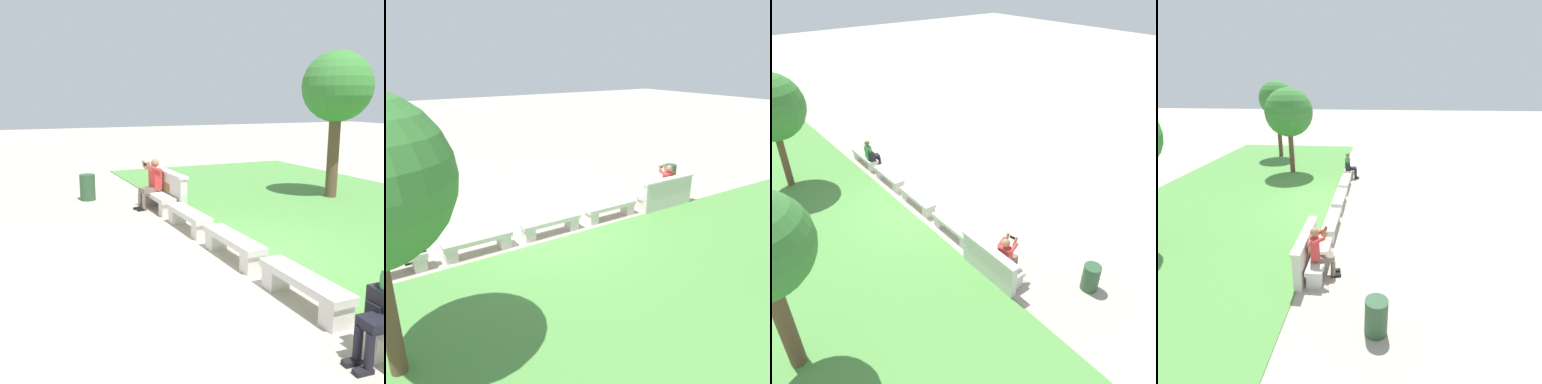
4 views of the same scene
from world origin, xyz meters
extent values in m
plane|color=#B2A593|center=(0.00, 0.00, 0.00)|extent=(80.00, 80.00, 0.00)
cube|color=#518E42|center=(0.00, 4.38, 0.01)|extent=(21.86, 8.00, 0.03)
cube|color=beige|center=(-4.08, 0.00, 0.39)|extent=(1.71, 0.40, 0.12)
cube|color=beige|center=(-4.75, 0.00, 0.17)|extent=(0.28, 0.34, 0.33)
cube|color=beige|center=(-3.40, 0.00, 0.17)|extent=(0.28, 0.34, 0.33)
cube|color=beige|center=(-2.04, 0.00, 0.39)|extent=(1.71, 0.40, 0.12)
cube|color=beige|center=(-2.71, 0.00, 0.17)|extent=(0.28, 0.34, 0.33)
cube|color=beige|center=(-1.36, 0.00, 0.17)|extent=(0.28, 0.34, 0.33)
cube|color=beige|center=(0.00, 0.00, 0.39)|extent=(1.71, 0.40, 0.12)
cube|color=beige|center=(-0.67, 0.00, 0.17)|extent=(0.28, 0.34, 0.33)
cube|color=beige|center=(0.67, 0.00, 0.17)|extent=(0.28, 0.34, 0.33)
cube|color=beige|center=(2.04, 0.00, 0.39)|extent=(1.71, 0.40, 0.12)
cube|color=beige|center=(1.36, 0.00, 0.17)|extent=(0.28, 0.34, 0.33)
cube|color=beige|center=(2.71, 0.00, 0.17)|extent=(0.28, 0.34, 0.33)
cube|color=beige|center=(4.08, 0.00, 0.39)|extent=(1.71, 0.40, 0.12)
cube|color=beige|center=(3.40, 0.00, 0.17)|extent=(0.28, 0.34, 0.33)
cube|color=beige|center=(4.75, 0.00, 0.17)|extent=(0.28, 0.34, 0.33)
cube|color=beige|center=(-4.08, 0.34, 0.47)|extent=(1.95, 0.18, 0.95)
cube|color=silver|center=(-4.08, 0.34, 0.98)|extent=(2.01, 0.24, 0.06)
cube|color=brown|center=(-4.08, 0.24, 0.59)|extent=(0.44, 0.02, 0.22)
cube|color=black|center=(-4.37, -0.46, 0.03)|extent=(0.15, 0.26, 0.06)
cylinder|color=#6B6051|center=(-4.38, -0.39, 0.24)|extent=(0.11, 0.11, 0.42)
cube|color=black|center=(-4.17, -0.42, 0.03)|extent=(0.15, 0.26, 0.06)
cylinder|color=#6B6051|center=(-4.19, -0.35, 0.24)|extent=(0.11, 0.11, 0.42)
cube|color=#6B6051|center=(-4.32, -0.19, 0.51)|extent=(0.38, 0.47, 0.12)
cube|color=#D83838|center=(-4.37, 0.04, 0.79)|extent=(0.38, 0.29, 0.56)
sphere|color=#9E7051|center=(-4.37, 0.04, 1.21)|extent=(0.22, 0.22, 0.22)
cylinder|color=#D83838|center=(-4.54, -0.10, 1.08)|extent=(0.15, 0.32, 0.21)
cylinder|color=#9E7051|center=(-4.44, -0.22, 1.16)|extent=(0.10, 0.19, 0.27)
cylinder|color=#D83838|center=(-4.16, -0.02, 1.08)|extent=(0.15, 0.32, 0.21)
cylinder|color=#9E7051|center=(-4.20, -0.17, 1.16)|extent=(0.13, 0.20, 0.27)
cube|color=black|center=(-4.31, -0.25, 1.20)|extent=(0.15, 0.04, 0.08)
cube|color=black|center=(3.45, -0.41, 0.03)|extent=(0.12, 0.23, 0.06)
cylinder|color=black|center=(3.45, -0.35, 0.24)|extent=(0.10, 0.10, 0.42)
cube|color=black|center=(3.63, -0.43, 0.03)|extent=(0.12, 0.23, 0.06)
cylinder|color=black|center=(3.63, -0.37, 0.24)|extent=(0.10, 0.10, 0.42)
cube|color=black|center=(3.55, -0.18, 0.51)|extent=(0.31, 0.42, 0.12)
cube|color=#3D894C|center=(3.57, 0.04, 0.77)|extent=(0.33, 0.22, 0.52)
sphere|color=brown|center=(3.57, 0.04, 1.16)|extent=(0.20, 0.20, 0.20)
cylinder|color=#3D894C|center=(3.37, 0.04, 0.72)|extent=(0.08, 0.08, 0.48)
cylinder|color=#3D894C|center=(3.77, 0.00, 0.72)|extent=(0.08, 0.08, 0.48)
cube|color=black|center=(3.39, 0.01, 0.63)|extent=(0.28, 0.20, 0.36)
cube|color=black|center=(3.39, -0.10, 0.56)|extent=(0.20, 0.06, 0.16)
torus|color=black|center=(3.39, 0.01, 0.83)|extent=(0.10, 0.02, 0.10)
cylinder|color=brown|center=(4.28, 3.01, 1.18)|extent=(0.25, 0.25, 2.37)
cylinder|color=brown|center=(-3.47, 5.22, 1.31)|extent=(0.33, 0.33, 2.62)
cylinder|color=#2D5133|center=(-6.04, -1.45, 0.38)|extent=(0.44, 0.44, 0.75)
camera|label=1|loc=(6.80, -3.81, 2.85)|focal=42.00mm
camera|label=2|loc=(4.40, 8.26, 4.52)|focal=35.00mm
camera|label=3|loc=(-9.51, 5.48, 7.35)|focal=35.00mm
camera|label=4|loc=(-10.52, -1.37, 4.56)|focal=28.00mm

